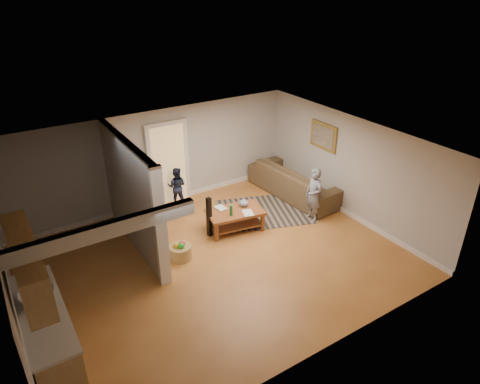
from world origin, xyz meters
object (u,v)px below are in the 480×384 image
Objects in this scene: speaker_right at (125,199)px; toy_basket at (180,251)px; sofa at (294,194)px; tv_console at (143,203)px; child at (311,219)px; coffee_table at (236,214)px; toddler at (178,204)px; speaker_left at (209,217)px.

speaker_right is 2.28m from toy_basket.
tv_console is (-4.04, 0.68, 0.61)m from sofa.
tv_console is 2.33× the size of toy_basket.
sofa is 1.37m from child.
coffee_table is 2.00m from toddler.
child is (3.55, -1.96, -0.61)m from tv_console.
sofa is at bearing -0.28° from speaker_left.
speaker_left is (-2.95, -0.56, 0.49)m from sofa.
tv_console is at bearing 61.99° from toddler.
toy_basket is at bearing -90.75° from child.
coffee_table is 2.20m from tv_console.
toddler is at bearing 78.35° from speaker_left.
tv_console is (-1.74, 1.33, 0.21)m from coffee_table.
tv_console is at bearing 142.67° from coffee_table.
toy_basket is at bearing -167.23° from coffee_table.
coffee_table is 1.04× the size of child.
sofa is 2.84× the size of speaker_left.
tv_console is 1.65m from speaker_left.
speaker_right reaches higher than toy_basket.
speaker_right is 2.33× the size of toy_basket.
speaker_right is at bearing 36.78° from toddler.
coffee_table is 3.00× the size of toy_basket.
toddler is at bearing -5.21° from speaker_right.
speaker_left is at bearing -52.01° from tv_console.
toy_basket is 0.45× the size of toddler.
child is (2.46, -0.72, -0.49)m from speaker_left.
speaker_right is (-0.26, 0.52, -0.06)m from tv_console.
speaker_right is (-2.00, 1.85, 0.15)m from coffee_table.
speaker_right is 1.05× the size of toddler.
child is 3.48m from toddler.
speaker_right is at bearing -119.35° from child.
tv_console is 1.75m from toy_basket.
speaker_left is 0.72× the size of child.
toddler is at bearing 66.27° from toy_basket.
sofa is 2.05× the size of child.
sofa is 3.17m from toddler.
sofa is 2.55× the size of speaker_right.
toddler is (0.02, 1.76, -0.49)m from speaker_left.
toddler is at bearing 108.79° from coffee_table.
child is at bearing 171.19° from toddler.
child is at bearing -4.53° from toy_basket.
tv_console is at bearing 94.65° from toy_basket.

